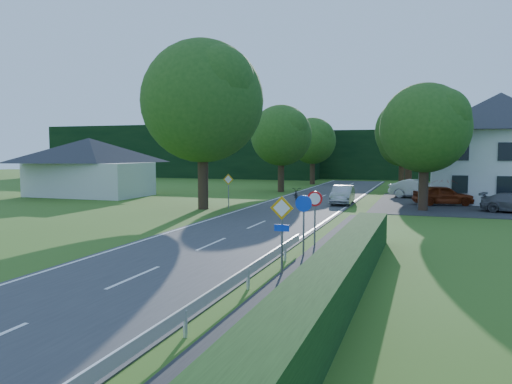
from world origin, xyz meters
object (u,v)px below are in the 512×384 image
at_px(moving_car, 343,195).
at_px(parasol, 445,191).
at_px(motorcycle, 296,194).
at_px(streetlight, 418,145).
at_px(parked_car_red, 443,195).
at_px(parked_car_silver_a, 419,189).

distance_m(moving_car, parasol, 7.62).
xyz_separation_m(moving_car, motorcycle, (-3.90, 1.14, -0.15)).
bearing_deg(streetlight, moving_car, 178.31).
height_order(streetlight, moving_car, streetlight).
relative_size(streetlight, parked_car_red, 1.86).
bearing_deg(moving_car, parked_car_red, 11.73).
bearing_deg(parked_car_red, streetlight, 122.87).
height_order(motorcycle, parasol, parasol).
distance_m(parked_car_silver_a, parasol, 5.09).
xyz_separation_m(motorcycle, parasol, (11.20, 1.00, 0.47)).
height_order(streetlight, parked_car_silver_a, streetlight).
distance_m(streetlight, parasol, 4.55).
relative_size(streetlight, parked_car_silver_a, 1.65).
xyz_separation_m(parked_car_red, parasol, (0.14, 0.33, 0.27)).
height_order(moving_car, parasol, parasol).
distance_m(streetlight, moving_car, 6.54).
distance_m(parked_car_red, parked_car_silver_a, 5.35).
height_order(streetlight, parked_car_red, streetlight).
xyz_separation_m(moving_car, parasol, (7.30, 2.14, 0.32)).
xyz_separation_m(streetlight, parasol, (1.94, 2.30, -3.42)).
xyz_separation_m(parked_car_red, parked_car_silver_a, (-1.79, 5.04, 0.07)).
bearing_deg(moving_car, motorcycle, 161.32).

